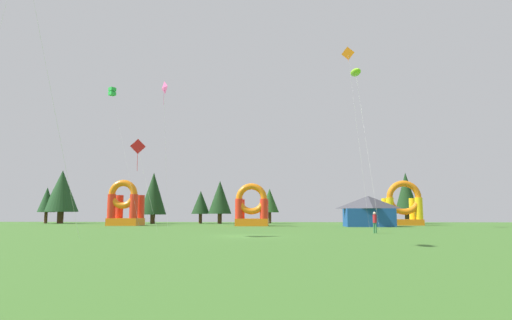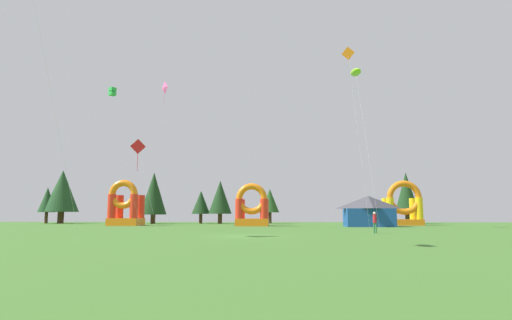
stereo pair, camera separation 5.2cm
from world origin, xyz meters
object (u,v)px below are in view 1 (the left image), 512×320
Objects in this scene: kite_green_box at (112,92)px; kite_pink_diamond at (163,89)px; person_near_camera at (375,220)px; kite_red_diamond at (138,148)px; festival_tent at (368,211)px; inflatable_yellow_castle at (403,209)px; inflatable_red_slide at (125,208)px; inflatable_orange_dome at (252,211)px; kite_orange_diamond at (348,55)px; kite_lime_parafoil at (356,73)px.

kite_green_box is 1.07× the size of kite_pink_diamond.
kite_green_box is 11.00× the size of person_near_camera.
festival_tent is at bearing 31.12° from kite_red_diamond.
inflatable_red_slide is at bearing -174.38° from inflatable_yellow_castle.
inflatable_orange_dome is 16.08m from festival_tent.
kite_green_box is 47.01m from inflatable_yellow_castle.
kite_orange_diamond is at bearing 7.62° from kite_pink_diamond.
kite_lime_parafoil is 3.01× the size of inflatable_yellow_castle.
inflatable_orange_dome reaches higher than festival_tent.
kite_red_diamond is at bearing -59.96° from kite_green_box.
inflatable_red_slide is (-31.10, 24.02, 1.41)m from person_near_camera.
inflatable_orange_dome is (11.45, 6.46, -16.13)m from kite_pink_diamond.
inflatable_yellow_castle is (22.51, 4.99, 0.31)m from inflatable_orange_dome.
kite_green_box reaches higher than kite_lime_parafoil.
person_near_camera is at bearing -95.45° from kite_lime_parafoil.
kite_green_box is at bearing 167.98° from kite_lime_parafoil.
kite_pink_diamond is at bearing 176.49° from kite_lime_parafoil.
festival_tent is (-6.63, -7.51, -0.44)m from inflatable_yellow_castle.
kite_pink_diamond is 32.04m from festival_tent.
inflatable_red_slide is at bearing 37.17° from kite_green_box.
kite_lime_parafoil is at bearing 23.31° from kite_red_diamond.
kite_red_diamond is 1.35× the size of inflatable_yellow_castle.
person_near_camera is (23.77, -16.63, -17.20)m from kite_pink_diamond.
festival_tent is at bearing -9.02° from inflatable_orange_dome.
kite_green_box reaches higher than inflatable_orange_dome.
kite_red_diamond reaches higher than inflatable_orange_dome.
festival_tent is (3.57, 20.57, 0.95)m from person_near_camera.
festival_tent is at bearing 8.19° from kite_pink_diamond.
kite_lime_parafoil is 23.16m from inflatable_yellow_castle.
kite_green_box is at bearing -142.83° from inflatable_red_slide.
inflatable_yellow_castle is at bearing 56.02° from kite_lime_parafoil.
inflatable_yellow_castle is (10.20, 28.08, 1.39)m from person_near_camera.
kite_lime_parafoil is at bearing -123.98° from inflatable_yellow_castle.
kite_red_diamond is at bearing -147.61° from kite_orange_diamond.
kite_green_box is (-34.60, 7.37, 0.21)m from kite_lime_parafoil.
inflatable_red_slide is (-7.34, 7.38, -15.80)m from kite_pink_diamond.
kite_pink_diamond is at bearing 94.37° from kite_red_diamond.
kite_orange_diamond is 39.03m from inflatable_red_slide.
festival_tent is at bearing -131.44° from inflatable_yellow_castle.
kite_lime_parafoil is 2.23× the size of kite_red_diamond.
person_near_camera is 29.90m from inflatable_yellow_castle.
kite_lime_parafoil is 0.99× the size of kite_green_box.
kite_pink_diamond is at bearing -45.19° from inflatable_red_slide.
inflatable_orange_dome is at bearing 1.74° from kite_green_box.
kite_lime_parafoil is 18.46m from festival_tent.
kite_green_box is 40.82m from festival_tent.
festival_tent is (15.89, -2.52, -0.12)m from inflatable_orange_dome.
kite_red_diamond is at bearing -119.69° from inflatable_orange_dome.
inflatable_orange_dome is at bearing -2.83° from inflatable_red_slide.
kite_red_diamond is 21.90m from inflatable_red_slide.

